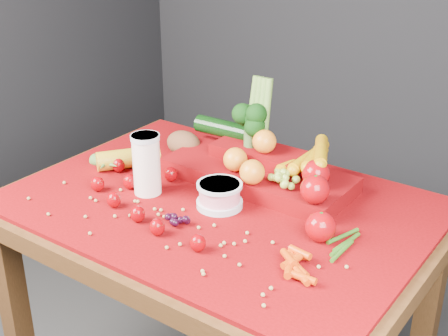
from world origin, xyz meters
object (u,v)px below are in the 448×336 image
Objects in this scene: yogurt_bowl at (220,194)px; milk_glass at (146,162)px; table at (220,237)px; produce_mound at (265,164)px.

milk_glass is at bearing -166.77° from yogurt_bowl.
table is 9.28× the size of yogurt_bowl.
yogurt_bowl is at bearing -97.51° from produce_mound.
yogurt_bowl is (0.20, 0.05, -0.05)m from milk_glass.
yogurt_bowl is at bearing -53.54° from table.
milk_glass is (-0.19, -0.07, 0.20)m from table.
table is 0.28m from milk_glass.
yogurt_bowl is at bearing 13.23° from milk_glass.
produce_mound is at bearing 45.22° from milk_glass.
produce_mound reaches higher than yogurt_bowl.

